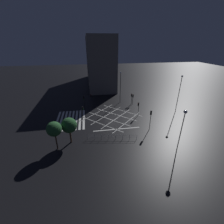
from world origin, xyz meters
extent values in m
plane|color=black|center=(0.00, 0.00, 0.00)|extent=(200.00, 200.00, 0.00)
cube|color=silver|center=(0.00, -7.15, 0.00)|extent=(10.31, 0.50, 0.01)
cube|color=silver|center=(0.00, -8.05, 0.00)|extent=(10.31, 0.50, 0.01)
cube|color=silver|center=(0.00, -8.95, 0.00)|extent=(10.31, 0.50, 0.01)
cube|color=silver|center=(0.00, -9.85, 0.00)|extent=(10.31, 0.50, 0.01)
cube|color=silver|center=(0.00, -10.75, 0.00)|extent=(10.31, 0.50, 0.01)
cube|color=silver|center=(0.00, -11.65, 0.00)|extent=(10.31, 0.50, 0.01)
cube|color=silver|center=(0.00, -12.55, 0.00)|extent=(10.31, 0.50, 0.01)
cube|color=silver|center=(0.00, -13.45, 0.00)|extent=(10.31, 0.50, 0.01)
cube|color=silver|center=(3.24, -3.24, 0.00)|extent=(9.01, 9.01, 0.01)
cube|color=silver|center=(-3.24, -3.24, 0.00)|extent=(9.01, 9.01, 0.01)
cube|color=silver|center=(1.08, -1.08, 0.00)|extent=(9.01, 9.01, 0.01)
cube|color=silver|center=(-1.08, -1.08, 0.00)|extent=(9.01, 9.01, 0.01)
cube|color=silver|center=(-1.08, 1.08, 0.00)|extent=(9.01, 9.01, 0.01)
cube|color=silver|center=(1.08, 1.08, 0.00)|extent=(9.01, 9.01, 0.01)
cube|color=silver|center=(-3.24, 3.24, 0.00)|extent=(9.01, 9.01, 0.01)
cube|color=silver|center=(3.24, 3.24, 0.00)|extent=(9.01, 9.01, 0.01)
cube|color=silver|center=(6.23, 0.00, 0.00)|extent=(0.30, 10.31, 0.01)
cube|color=slate|center=(-34.31, 0.00, 9.84)|extent=(33.51, 10.00, 19.68)
cube|color=black|center=(-49.20, -5.03, 2.00)|extent=(1.40, 0.06, 1.80)
cube|color=beige|center=(-45.48, -5.03, 2.00)|extent=(1.40, 0.06, 1.80)
cube|color=black|center=(-41.76, -5.03, 2.00)|extent=(1.40, 0.06, 1.80)
cube|color=beige|center=(-38.03, -5.03, 2.00)|extent=(1.40, 0.06, 1.80)
cube|color=black|center=(-34.31, -5.03, 2.00)|extent=(1.40, 0.06, 1.80)
cube|color=black|center=(-30.59, -5.03, 2.00)|extent=(1.40, 0.06, 1.80)
cube|color=beige|center=(-26.86, -5.03, 2.00)|extent=(1.40, 0.06, 1.80)
cube|color=beige|center=(-23.14, -5.03, 2.00)|extent=(1.40, 0.06, 1.80)
cube|color=black|center=(-19.42, -5.03, 2.00)|extent=(1.40, 0.06, 1.80)
cube|color=beige|center=(-49.20, -5.03, 5.34)|extent=(1.40, 0.06, 1.80)
cube|color=black|center=(-45.48, -5.03, 5.34)|extent=(1.40, 0.06, 1.80)
cube|color=beige|center=(-41.76, -5.03, 5.34)|extent=(1.40, 0.06, 1.80)
cube|color=black|center=(-38.03, -5.03, 5.34)|extent=(1.40, 0.06, 1.80)
cube|color=beige|center=(-34.31, -5.03, 5.34)|extent=(1.40, 0.06, 1.80)
cube|color=beige|center=(-30.59, -5.03, 5.34)|extent=(1.40, 0.06, 1.80)
cube|color=beige|center=(-26.86, -5.03, 5.34)|extent=(1.40, 0.06, 1.80)
cube|color=beige|center=(-23.14, -5.03, 5.34)|extent=(1.40, 0.06, 1.80)
cube|color=black|center=(-19.42, -5.03, 5.34)|extent=(1.40, 0.06, 1.80)
cube|color=beige|center=(-49.20, -5.03, 8.67)|extent=(1.40, 0.06, 1.80)
cube|color=beige|center=(-45.48, -5.03, 8.67)|extent=(1.40, 0.06, 1.80)
cube|color=beige|center=(-41.76, -5.03, 8.67)|extent=(1.40, 0.06, 1.80)
cube|color=beige|center=(-38.03, -5.03, 8.67)|extent=(1.40, 0.06, 1.80)
cube|color=black|center=(-34.31, -5.03, 8.67)|extent=(1.40, 0.06, 1.80)
cube|color=black|center=(-30.59, -5.03, 8.67)|extent=(1.40, 0.06, 1.80)
cube|color=black|center=(-26.86, -5.03, 8.67)|extent=(1.40, 0.06, 1.80)
cube|color=black|center=(-23.14, -5.03, 8.67)|extent=(1.40, 0.06, 1.80)
cube|color=black|center=(-19.42, -5.03, 8.67)|extent=(1.40, 0.06, 1.80)
cube|color=black|center=(-49.20, -5.03, 12.01)|extent=(1.40, 0.06, 1.80)
cube|color=beige|center=(-45.48, -5.03, 12.01)|extent=(1.40, 0.06, 1.80)
cube|color=beige|center=(-41.76, -5.03, 12.01)|extent=(1.40, 0.06, 1.80)
cube|color=black|center=(-38.03, -5.03, 12.01)|extent=(1.40, 0.06, 1.80)
cube|color=black|center=(-34.31, -5.03, 12.01)|extent=(1.40, 0.06, 1.80)
cube|color=beige|center=(-30.59, -5.03, 12.01)|extent=(1.40, 0.06, 1.80)
cube|color=black|center=(-26.86, -5.03, 12.01)|extent=(1.40, 0.06, 1.80)
cube|color=beige|center=(-23.14, -5.03, 12.01)|extent=(1.40, 0.06, 1.80)
cube|color=black|center=(-19.42, -5.03, 12.01)|extent=(1.40, 0.06, 1.80)
cube|color=beige|center=(-49.20, -5.03, 15.35)|extent=(1.40, 0.06, 1.80)
cube|color=black|center=(-45.48, -5.03, 15.35)|extent=(1.40, 0.06, 1.80)
cube|color=black|center=(-41.76, -5.03, 15.35)|extent=(1.40, 0.06, 1.80)
cube|color=black|center=(-38.03, -5.03, 15.35)|extent=(1.40, 0.06, 1.80)
cube|color=beige|center=(-34.31, -5.03, 15.35)|extent=(1.40, 0.06, 1.80)
cube|color=black|center=(-30.59, -5.03, 15.35)|extent=(1.40, 0.06, 1.80)
cube|color=black|center=(-26.86, -5.03, 15.35)|extent=(1.40, 0.06, 1.80)
cube|color=beige|center=(-23.14, -5.03, 15.35)|extent=(1.40, 0.06, 1.80)
cube|color=black|center=(-19.42, -5.03, 15.35)|extent=(1.40, 0.06, 1.80)
cube|color=black|center=(-49.20, -5.03, 18.68)|extent=(1.40, 0.06, 1.80)
cube|color=black|center=(-45.48, -5.03, 18.68)|extent=(1.40, 0.06, 1.80)
cube|color=black|center=(-41.76, -5.03, 18.68)|extent=(1.40, 0.06, 1.80)
cube|color=black|center=(-38.03, -5.03, 18.68)|extent=(1.40, 0.06, 1.80)
cube|color=black|center=(-34.31, -5.03, 18.68)|extent=(1.40, 0.06, 1.80)
cube|color=beige|center=(-30.59, -5.03, 18.68)|extent=(1.40, 0.06, 1.80)
cube|color=beige|center=(-26.86, -5.03, 18.68)|extent=(1.40, 0.06, 1.80)
cube|color=beige|center=(-23.14, -5.03, 18.68)|extent=(1.40, 0.06, 1.80)
cube|color=beige|center=(-19.42, -5.03, 18.68)|extent=(1.40, 0.06, 1.80)
cylinder|color=black|center=(0.03, -7.31, 1.65)|extent=(0.11, 0.11, 3.30)
cube|color=black|center=(0.03, -7.18, 2.80)|extent=(0.28, 0.16, 0.90)
sphere|color=black|center=(0.03, -7.07, 3.10)|extent=(0.18, 0.18, 0.18)
sphere|color=black|center=(0.03, -7.07, 2.80)|extent=(0.18, 0.18, 0.18)
sphere|color=green|center=(0.03, -7.07, 2.50)|extent=(0.18, 0.18, 0.18)
cube|color=black|center=(0.03, -7.27, 2.80)|extent=(0.36, 0.02, 0.98)
cylinder|color=black|center=(-7.81, -6.97, 1.91)|extent=(0.11, 0.11, 3.82)
cylinder|color=black|center=(-7.81, -5.94, 3.67)|extent=(0.09, 2.06, 0.09)
cube|color=black|center=(-7.81, -4.92, 3.22)|extent=(0.28, 0.16, 0.90)
sphere|color=red|center=(-7.81, -4.80, 3.52)|extent=(0.18, 0.18, 0.18)
sphere|color=black|center=(-7.81, -4.80, 3.22)|extent=(0.18, 0.18, 0.18)
sphere|color=black|center=(-7.81, -4.80, 2.92)|extent=(0.18, 0.18, 0.18)
cube|color=black|center=(-7.81, -5.01, 3.22)|extent=(0.36, 0.02, 0.98)
cylinder|color=black|center=(0.52, 6.75, 1.81)|extent=(0.11, 0.11, 3.62)
cube|color=black|center=(0.52, 6.62, 3.12)|extent=(0.28, 0.16, 0.90)
sphere|color=red|center=(0.52, 6.51, 3.42)|extent=(0.18, 0.18, 0.18)
sphere|color=black|center=(0.52, 6.51, 3.12)|extent=(0.18, 0.18, 0.18)
sphere|color=black|center=(0.52, 6.51, 2.82)|extent=(0.18, 0.18, 0.18)
cube|color=black|center=(0.52, 6.71, 3.12)|extent=(0.36, 0.02, 0.98)
cylinder|color=black|center=(7.60, 6.93, 2.26)|extent=(0.11, 0.11, 4.53)
cube|color=black|center=(7.47, 6.93, 4.03)|extent=(0.16, 0.28, 0.90)
sphere|color=black|center=(7.36, 6.93, 4.33)|extent=(0.18, 0.18, 0.18)
sphere|color=black|center=(7.36, 6.93, 4.03)|extent=(0.18, 0.18, 0.18)
sphere|color=green|center=(7.36, 6.93, 3.73)|extent=(0.18, 0.18, 0.18)
cube|color=black|center=(7.56, 6.93, 4.03)|extent=(0.02, 0.36, 0.98)
cylinder|color=black|center=(-7.45, 7.30, 1.66)|extent=(0.11, 0.11, 3.33)
cube|color=black|center=(-7.45, 7.17, 2.83)|extent=(0.28, 0.16, 0.90)
sphere|color=red|center=(-7.45, 7.06, 3.13)|extent=(0.18, 0.18, 0.18)
sphere|color=black|center=(-7.45, 7.06, 2.83)|extent=(0.18, 0.18, 0.18)
sphere|color=black|center=(-7.45, 7.06, 2.53)|extent=(0.18, 0.18, 0.18)
cube|color=black|center=(-7.45, 7.26, 2.83)|extent=(0.36, 0.02, 0.98)
cylinder|color=black|center=(-7.51, -6.90, 1.95)|extent=(0.11, 0.11, 3.89)
cylinder|color=black|center=(-6.69, -6.90, 3.74)|extent=(1.65, 0.09, 0.09)
cube|color=black|center=(-5.87, -6.90, 3.29)|extent=(0.16, 0.28, 0.90)
sphere|color=black|center=(-5.76, -6.90, 3.59)|extent=(0.18, 0.18, 0.18)
sphere|color=black|center=(-5.76, -6.90, 3.29)|extent=(0.18, 0.18, 0.18)
sphere|color=green|center=(-5.76, -6.90, 2.99)|extent=(0.18, 0.18, 0.18)
cube|color=black|center=(-5.96, -6.90, 3.29)|extent=(0.02, 0.36, 0.98)
cylinder|color=black|center=(-7.15, 7.54, 1.61)|extent=(0.11, 0.11, 3.22)
cube|color=black|center=(-7.02, 7.54, 2.72)|extent=(0.16, 0.28, 0.90)
sphere|color=red|center=(-6.91, 7.54, 3.02)|extent=(0.18, 0.18, 0.18)
sphere|color=black|center=(-6.91, 7.54, 2.72)|extent=(0.18, 0.18, 0.18)
sphere|color=black|center=(-6.91, 7.54, 2.42)|extent=(0.18, 0.18, 0.18)
cube|color=black|center=(-7.11, 7.54, 2.72)|extent=(0.02, 0.36, 0.98)
cylinder|color=black|center=(-9.27, 4.11, 4.56)|extent=(0.14, 0.14, 9.12)
sphere|color=white|center=(-9.27, 4.11, 9.25)|extent=(0.44, 0.44, 0.44)
cylinder|color=black|center=(0.25, 17.39, 4.78)|extent=(0.14, 0.14, 9.56)
sphere|color=white|center=(0.25, 17.39, 9.70)|extent=(0.46, 0.46, 0.46)
cylinder|color=black|center=(14.41, 9.43, 3.55)|extent=(0.14, 0.14, 7.09)
sphere|color=white|center=(14.41, 9.43, 7.27)|extent=(0.59, 0.59, 0.59)
cylinder|color=#473323|center=(10.97, -11.68, 1.58)|extent=(0.24, 0.24, 3.16)
sphere|color=#235128|center=(10.97, -11.68, 4.12)|extent=(2.56, 2.56, 2.56)
cylinder|color=#473323|center=(9.35, -9.43, 1.32)|extent=(0.32, 0.32, 2.63)
sphere|color=#235128|center=(9.35, -9.43, 3.70)|extent=(2.83, 2.83, 2.83)
cylinder|color=gray|center=(8.98, -6.39, 0.53)|extent=(0.05, 0.05, 1.05)
cylinder|color=gray|center=(9.21, -5.03, 0.53)|extent=(0.05, 0.05, 1.05)
cylinder|color=gray|center=(9.44, -3.68, 0.53)|extent=(0.05, 0.05, 1.05)
cylinder|color=gray|center=(9.67, -2.32, 0.53)|extent=(0.05, 0.05, 1.05)
cylinder|color=gray|center=(9.90, -0.97, 0.53)|extent=(0.05, 0.05, 1.05)
cylinder|color=gray|center=(10.12, 0.39, 0.53)|extent=(0.05, 0.05, 1.05)
cylinder|color=gray|center=(10.35, 1.75, 0.53)|extent=(0.05, 0.05, 1.05)
cylinder|color=gray|center=(10.58, 3.10, 0.53)|extent=(0.05, 0.05, 1.05)
cylinder|color=gray|center=(9.78, -1.64, 1.01)|extent=(1.63, 9.50, 0.04)
cylinder|color=gray|center=(9.78, -1.64, 0.58)|extent=(1.63, 9.50, 0.04)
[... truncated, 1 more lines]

